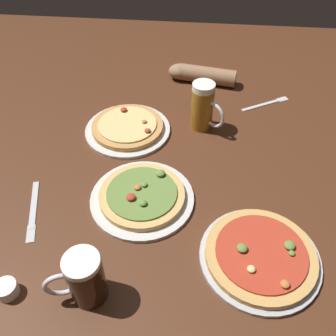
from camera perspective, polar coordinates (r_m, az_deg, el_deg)
The scene contains 10 objects.
ground_plane at distance 1.21m, azimuth -0.00°, elevation -1.18°, with size 2.40×2.40×0.03m, color #4C2816.
pizza_plate_near at distance 1.01m, azimuth 14.34°, elevation -13.23°, with size 0.32×0.32×0.05m.
pizza_plate_far at distance 1.35m, azimuth -6.37°, elevation 6.33°, with size 0.31×0.31×0.05m.
pizza_plate_side at distance 1.11m, azimuth -4.10°, elevation -4.46°, with size 0.32×0.32×0.05m.
beer_mug_dark at distance 0.90m, azimuth -13.07°, elevation -16.60°, with size 0.14×0.09×0.15m.
beer_mug_amber at distance 1.33m, azimuth 5.57°, elevation 9.58°, with size 0.12×0.11×0.18m.
ramekin_sauce at distance 1.01m, azimuth -24.09°, elevation -17.06°, with size 0.06×0.06×0.04m, color white.
fork_left at distance 1.55m, azimuth 15.24°, elevation 9.80°, with size 0.20×0.13×0.01m.
knife_right at distance 1.16m, azimuth -20.49°, elevation -6.26°, with size 0.08×0.23×0.01m.
diner_arm at distance 1.63m, azimuth 4.95°, elevation 14.52°, with size 0.30×0.12×0.07m.
Camera 1 is at (0.08, -0.84, 0.85)m, focal length 38.68 mm.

